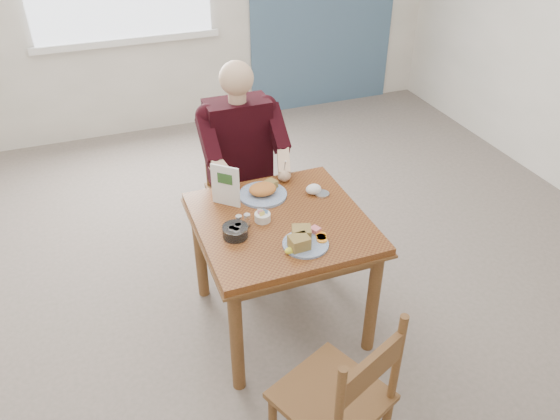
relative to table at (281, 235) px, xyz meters
name	(u,v)px	position (x,y,z in m)	size (l,w,h in m)	color
floor	(281,318)	(0.00, 0.00, -0.64)	(6.00, 6.00, 0.00)	#645B51
lemon_wedge	(291,250)	(-0.06, -0.29, 0.13)	(0.06, 0.04, 0.03)	yellow
napkin	(314,189)	(0.27, 0.18, 0.14)	(0.09, 0.08, 0.06)	white
metal_dish	(322,194)	(0.31, 0.15, 0.12)	(0.08, 0.08, 0.01)	silver
table	(281,235)	(0.00, 0.00, 0.00)	(0.92, 0.92, 0.75)	brown
chair_far	(240,189)	(0.00, 0.80, -0.16)	(0.42, 0.42, 0.95)	brown
chair_near	(340,401)	(-0.11, -0.99, -0.16)	(0.55, 0.55, 0.95)	brown
diner	(242,152)	(0.00, 0.71, 0.17)	(0.53, 0.56, 1.39)	gray
near_plate	(304,240)	(0.02, -0.25, 0.14)	(0.26, 0.25, 0.08)	white
far_plate	(263,191)	(-0.01, 0.26, 0.14)	(0.37, 0.37, 0.08)	white
caddy	(263,217)	(-0.10, 0.02, 0.14)	(0.12, 0.12, 0.07)	white
shakers	(243,221)	(-0.22, 0.00, 0.15)	(0.08, 0.04, 0.08)	white
creamer	(235,231)	(-0.28, -0.06, 0.14)	(0.14, 0.14, 0.06)	white
menu	(225,185)	(-0.24, 0.24, 0.24)	(0.13, 0.12, 0.25)	white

